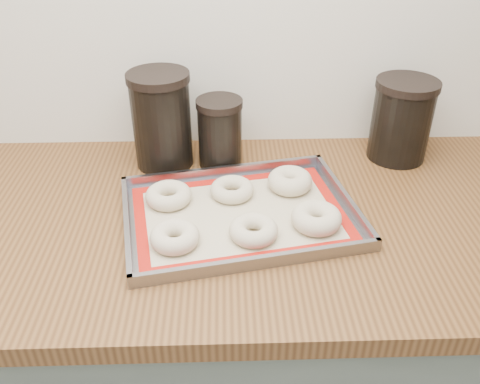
{
  "coord_description": "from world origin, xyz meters",
  "views": [
    {
      "loc": [
        -0.11,
        0.82,
        1.51
      ],
      "look_at": [
        -0.08,
        1.66,
        0.96
      ],
      "focal_mm": 38.0,
      "sensor_mm": 36.0,
      "label": 1
    }
  ],
  "objects_px": {
    "bagel_back_left": "(169,195)",
    "bagel_back_mid": "(232,189)",
    "bagel_back_right": "(290,181)",
    "canister_mid": "(220,133)",
    "bagel_front_left": "(175,237)",
    "canister_left": "(162,120)",
    "baking_tray": "(240,214)",
    "bagel_front_mid": "(254,230)",
    "bagel_front_right": "(316,218)",
    "canister_right": "(401,120)"
  },
  "relations": [
    {
      "from": "baking_tray",
      "to": "bagel_back_right",
      "type": "bearing_deg",
      "value": 40.6
    },
    {
      "from": "bagel_front_mid",
      "to": "bagel_back_mid",
      "type": "distance_m",
      "value": 0.15
    },
    {
      "from": "bagel_front_left",
      "to": "bagel_back_mid",
      "type": "bearing_deg",
      "value": 56.0
    },
    {
      "from": "canister_mid",
      "to": "bagel_front_mid",
      "type": "bearing_deg",
      "value": -77.77
    },
    {
      "from": "bagel_front_right",
      "to": "canister_mid",
      "type": "xyz_separation_m",
      "value": [
        -0.19,
        0.26,
        0.06
      ]
    },
    {
      "from": "bagel_front_right",
      "to": "canister_mid",
      "type": "distance_m",
      "value": 0.33
    },
    {
      "from": "canister_right",
      "to": "canister_left",
      "type": "bearing_deg",
      "value": -178.49
    },
    {
      "from": "bagel_front_left",
      "to": "bagel_front_right",
      "type": "xyz_separation_m",
      "value": [
        0.27,
        0.05,
        0.0
      ]
    },
    {
      "from": "bagel_back_left",
      "to": "bagel_back_right",
      "type": "relative_size",
      "value": 1.0
    },
    {
      "from": "bagel_back_right",
      "to": "canister_left",
      "type": "distance_m",
      "value": 0.32
    },
    {
      "from": "baking_tray",
      "to": "bagel_back_left",
      "type": "xyz_separation_m",
      "value": [
        -0.15,
        0.05,
        0.01
      ]
    },
    {
      "from": "bagel_front_mid",
      "to": "bagel_front_right",
      "type": "relative_size",
      "value": 0.94
    },
    {
      "from": "baking_tray",
      "to": "bagel_front_right",
      "type": "distance_m",
      "value": 0.15
    },
    {
      "from": "bagel_front_left",
      "to": "canister_left",
      "type": "bearing_deg",
      "value": 98.61
    },
    {
      "from": "bagel_front_left",
      "to": "bagel_back_left",
      "type": "xyz_separation_m",
      "value": [
        -0.02,
        0.14,
        -0.0
      ]
    },
    {
      "from": "bagel_front_left",
      "to": "bagel_front_mid",
      "type": "xyz_separation_m",
      "value": [
        0.15,
        0.02,
        -0.0
      ]
    },
    {
      "from": "bagel_front_left",
      "to": "bagel_back_left",
      "type": "distance_m",
      "value": 0.14
    },
    {
      "from": "bagel_front_right",
      "to": "canister_left",
      "type": "height_order",
      "value": "canister_left"
    },
    {
      "from": "canister_left",
      "to": "bagel_back_mid",
      "type": "bearing_deg",
      "value": -44.51
    },
    {
      "from": "bagel_front_right",
      "to": "bagel_back_right",
      "type": "xyz_separation_m",
      "value": [
        -0.04,
        0.14,
        0.0
      ]
    },
    {
      "from": "bagel_back_right",
      "to": "bagel_front_right",
      "type": "bearing_deg",
      "value": -75.28
    },
    {
      "from": "baking_tray",
      "to": "bagel_back_right",
      "type": "distance_m",
      "value": 0.15
    },
    {
      "from": "canister_right",
      "to": "bagel_back_left",
      "type": "bearing_deg",
      "value": -160.48
    },
    {
      "from": "bagel_back_right",
      "to": "canister_mid",
      "type": "xyz_separation_m",
      "value": [
        -0.15,
        0.12,
        0.06
      ]
    },
    {
      "from": "baking_tray",
      "to": "bagel_front_right",
      "type": "relative_size",
      "value": 5.2
    },
    {
      "from": "bagel_front_left",
      "to": "canister_right",
      "type": "distance_m",
      "value": 0.61
    },
    {
      "from": "bagel_front_right",
      "to": "bagel_back_left",
      "type": "relative_size",
      "value": 1.02
    },
    {
      "from": "bagel_back_right",
      "to": "canister_left",
      "type": "bearing_deg",
      "value": 155.29
    },
    {
      "from": "bagel_back_mid",
      "to": "bagel_back_right",
      "type": "distance_m",
      "value": 0.13
    },
    {
      "from": "baking_tray",
      "to": "canister_mid",
      "type": "height_order",
      "value": "canister_mid"
    },
    {
      "from": "bagel_front_left",
      "to": "bagel_front_right",
      "type": "distance_m",
      "value": 0.28
    },
    {
      "from": "canister_left",
      "to": "bagel_front_right",
      "type": "bearing_deg",
      "value": -39.99
    },
    {
      "from": "bagel_back_right",
      "to": "canister_mid",
      "type": "distance_m",
      "value": 0.2
    },
    {
      "from": "canister_left",
      "to": "canister_mid",
      "type": "relative_size",
      "value": 1.37
    },
    {
      "from": "bagel_front_left",
      "to": "bagel_front_mid",
      "type": "distance_m",
      "value": 0.15
    },
    {
      "from": "baking_tray",
      "to": "bagel_front_mid",
      "type": "distance_m",
      "value": 0.08
    },
    {
      "from": "bagel_front_mid",
      "to": "canister_left",
      "type": "xyz_separation_m",
      "value": [
        -0.2,
        0.3,
        0.09
      ]
    },
    {
      "from": "bagel_back_right",
      "to": "canister_left",
      "type": "xyz_separation_m",
      "value": [
        -0.28,
        0.13,
        0.09
      ]
    },
    {
      "from": "bagel_front_mid",
      "to": "bagel_front_right",
      "type": "height_order",
      "value": "bagel_front_right"
    },
    {
      "from": "bagel_back_left",
      "to": "bagel_back_mid",
      "type": "xyz_separation_m",
      "value": [
        0.13,
        0.02,
        -0.0
      ]
    },
    {
      "from": "bagel_back_mid",
      "to": "bagel_back_right",
      "type": "height_order",
      "value": "bagel_back_right"
    },
    {
      "from": "bagel_front_left",
      "to": "bagel_back_left",
      "type": "height_order",
      "value": "bagel_front_left"
    },
    {
      "from": "canister_left",
      "to": "canister_right",
      "type": "xyz_separation_m",
      "value": [
        0.56,
        0.01,
        -0.01
      ]
    },
    {
      "from": "baking_tray",
      "to": "bagel_back_left",
      "type": "height_order",
      "value": "bagel_back_left"
    },
    {
      "from": "bagel_front_left",
      "to": "baking_tray",
      "type": "bearing_deg",
      "value": 36.02
    },
    {
      "from": "bagel_back_mid",
      "to": "canister_right",
      "type": "height_order",
      "value": "canister_right"
    },
    {
      "from": "baking_tray",
      "to": "bagel_back_mid",
      "type": "xyz_separation_m",
      "value": [
        -0.01,
        0.07,
        0.01
      ]
    },
    {
      "from": "bagel_front_mid",
      "to": "bagel_front_left",
      "type": "bearing_deg",
      "value": -173.64
    },
    {
      "from": "bagel_front_left",
      "to": "bagel_front_mid",
      "type": "relative_size",
      "value": 1.0
    },
    {
      "from": "canister_left",
      "to": "canister_mid",
      "type": "distance_m",
      "value": 0.14
    }
  ]
}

